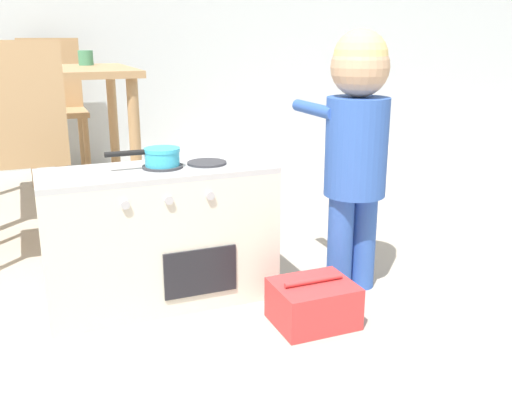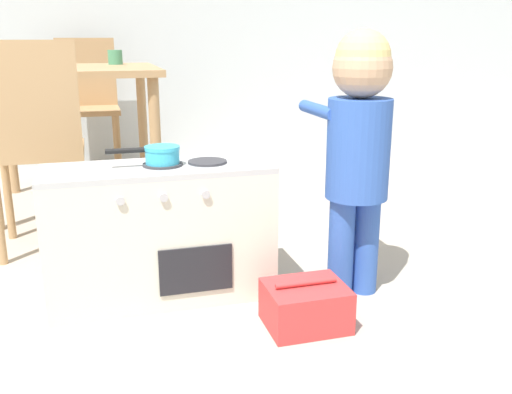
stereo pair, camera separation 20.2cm
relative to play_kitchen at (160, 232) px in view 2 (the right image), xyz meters
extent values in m
cube|color=silver|center=(0.00, 0.00, -0.01)|extent=(0.78, 0.30, 0.46)
cube|color=#B7BABC|center=(0.00, 0.00, 0.23)|extent=(0.78, 0.30, 0.02)
cylinder|color=#38383D|center=(0.02, 0.00, 0.25)|extent=(0.14, 0.14, 0.01)
cylinder|color=#38383D|center=(0.18, 0.00, 0.25)|extent=(0.14, 0.14, 0.01)
cube|color=black|center=(0.10, -0.15, -0.09)|extent=(0.25, 0.01, 0.16)
cylinder|color=#B2B2B7|center=(-0.14, -0.16, 0.17)|extent=(0.03, 0.01, 0.03)
cylinder|color=#B2B2B7|center=(0.00, -0.16, 0.17)|extent=(0.03, 0.01, 0.03)
cylinder|color=#B2B2B7|center=(0.14, -0.16, 0.17)|extent=(0.03, 0.01, 0.03)
cylinder|color=#38B2D6|center=(0.02, 0.00, 0.28)|extent=(0.12, 0.12, 0.06)
cylinder|color=#38B2D6|center=(0.02, 0.00, 0.30)|extent=(0.12, 0.12, 0.01)
cylinder|color=black|center=(-0.10, 0.00, 0.30)|extent=(0.13, 0.02, 0.02)
cylinder|color=#335BB7|center=(0.62, -0.17, -0.06)|extent=(0.09, 0.09, 0.36)
cylinder|color=#335BB7|center=(0.72, -0.17, -0.06)|extent=(0.09, 0.09, 0.36)
cylinder|color=#335BB7|center=(0.67, -0.17, 0.30)|extent=(0.22, 0.22, 0.35)
sphere|color=tan|center=(0.67, -0.17, 0.57)|extent=(0.20, 0.20, 0.20)
sphere|color=#DBC17A|center=(0.67, -0.17, 0.60)|extent=(0.18, 0.18, 0.18)
cylinder|color=#335BB7|center=(0.57, -0.03, 0.42)|extent=(0.04, 0.27, 0.04)
cylinder|color=#335BB7|center=(0.77, -0.03, 0.42)|extent=(0.04, 0.27, 0.04)
cube|color=#D13838|center=(0.42, -0.36, -0.17)|extent=(0.26, 0.21, 0.14)
cylinder|color=#D13838|center=(0.42, -0.36, -0.09)|extent=(0.21, 0.02, 0.02)
cube|color=tan|center=(-0.29, 1.31, 0.49)|extent=(0.90, 0.84, 0.03)
cylinder|color=tan|center=(0.10, 0.96, 0.12)|extent=(0.06, 0.06, 0.72)
cylinder|color=tan|center=(-0.68, 1.67, 0.12)|extent=(0.06, 0.06, 0.72)
cylinder|color=tan|center=(0.10, 1.67, 0.12)|extent=(0.06, 0.06, 0.72)
cube|color=tan|center=(-0.44, 0.64, 0.19)|extent=(0.39, 0.39, 0.03)
cube|color=tan|center=(-0.44, 0.46, 0.43)|extent=(0.39, 0.02, 0.45)
cylinder|color=tan|center=(-0.28, 0.48, -0.03)|extent=(0.04, 0.04, 0.42)
cylinder|color=tan|center=(-0.60, 0.81, -0.03)|extent=(0.04, 0.04, 0.42)
cylinder|color=tan|center=(-0.28, 0.81, -0.03)|extent=(0.04, 0.04, 0.42)
cube|color=tan|center=(-0.21, 2.00, 0.19)|extent=(0.39, 0.39, 0.03)
cube|color=tan|center=(-0.21, 2.18, 0.43)|extent=(0.39, 0.02, 0.45)
cylinder|color=tan|center=(-0.38, 1.84, -0.03)|extent=(0.04, 0.04, 0.42)
cylinder|color=tan|center=(-0.05, 1.84, -0.03)|extent=(0.04, 0.04, 0.42)
cylinder|color=tan|center=(-0.38, 2.16, -0.03)|extent=(0.04, 0.04, 0.42)
cylinder|color=tan|center=(-0.05, 2.16, -0.03)|extent=(0.04, 0.04, 0.42)
cylinder|color=#478E66|center=(-0.05, 1.53, 0.55)|extent=(0.08, 0.08, 0.08)
camera|label=1|loc=(-0.39, -1.86, 0.67)|focal=40.00mm
camera|label=2|loc=(-0.20, -1.93, 0.67)|focal=40.00mm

